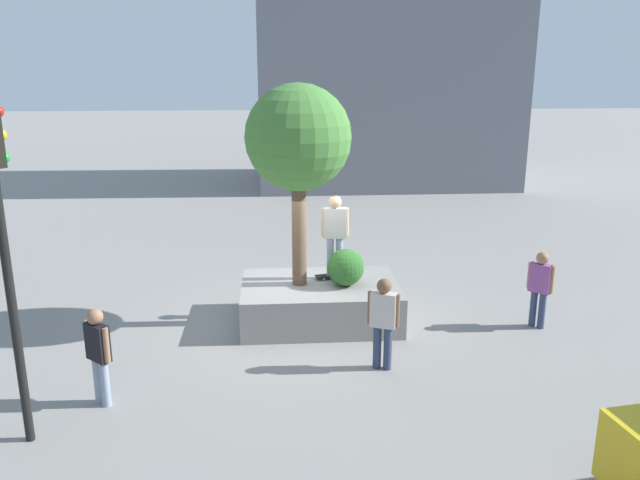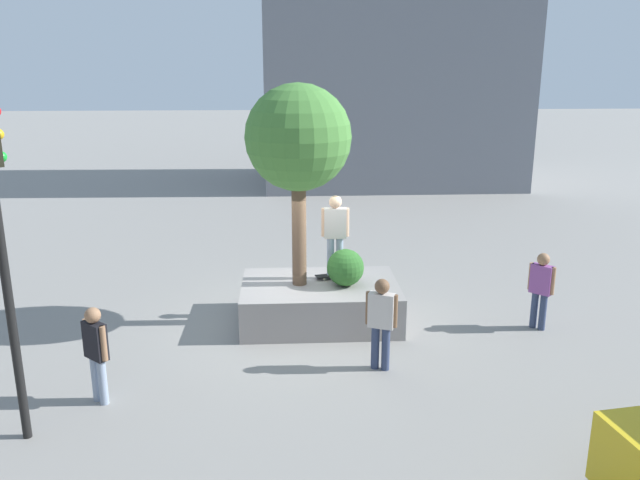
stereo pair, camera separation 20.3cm
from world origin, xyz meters
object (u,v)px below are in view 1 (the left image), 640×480
object	(u,v)px
planter_ledge	(320,302)
skateboard	(335,275)
plaza_tree	(298,140)
passerby_with_bag	(383,317)
bystander_watching	(98,350)
traffic_light_corner	(1,218)
pedestrian_crossing	(540,284)
skateboarder	(335,230)

from	to	relation	value
planter_ledge	skateboard	world-z (taller)	skateboard
planter_ledge	plaza_tree	bearing A→B (deg)	-0.12
plaza_tree	passerby_with_bag	xyz separation A→B (m)	(-1.32, 2.13, -2.73)
bystander_watching	plaza_tree	bearing A→B (deg)	-136.28
plaza_tree	skateboard	size ratio (longest dim) A/B	4.72
skateboard	traffic_light_corner	bearing A→B (deg)	42.42
skateboard	plaza_tree	bearing A→B (deg)	23.58
traffic_light_corner	bystander_watching	size ratio (longest dim) A/B	2.99
plaza_tree	traffic_light_corner	xyz separation A→B (m)	(3.89, 3.90, -0.50)
traffic_light_corner	bystander_watching	world-z (taller)	traffic_light_corner
skateboard	bystander_watching	world-z (taller)	bystander_watching
planter_ledge	pedestrian_crossing	xyz separation A→B (m)	(-4.24, 0.61, 0.49)
planter_ledge	skateboarder	xyz separation A→B (m)	(-0.32, -0.32, 1.42)
skateboard	traffic_light_corner	distance (m)	6.67
skateboarder	pedestrian_crossing	distance (m)	4.13
plaza_tree	traffic_light_corner	world-z (taller)	plaza_tree
skateboard	pedestrian_crossing	bearing A→B (deg)	166.73
skateboarder	passerby_with_bag	distance (m)	2.67
planter_ledge	passerby_with_bag	distance (m)	2.38
skateboarder	bystander_watching	world-z (taller)	skateboarder
skateboarder	bystander_watching	bearing A→B (deg)	40.63
passerby_with_bag	pedestrian_crossing	bearing A→B (deg)	-155.37
passerby_with_bag	skateboarder	bearing A→B (deg)	-76.56
skateboard	passerby_with_bag	distance (m)	2.52
traffic_light_corner	passerby_with_bag	bearing A→B (deg)	-161.24
skateboard	skateboarder	bearing A→B (deg)	180.00
pedestrian_crossing	skateboard	bearing A→B (deg)	-13.27
skateboard	passerby_with_bag	world-z (taller)	passerby_with_bag
planter_ledge	plaza_tree	size ratio (longest dim) A/B	0.80
planter_ledge	traffic_light_corner	xyz separation A→B (m)	(4.30, 3.90, 2.76)
traffic_light_corner	bystander_watching	xyz separation A→B (m)	(-0.76, -0.91, -2.26)
skateboarder	pedestrian_crossing	xyz separation A→B (m)	(-3.92, 0.92, -0.93)
skateboard	passerby_with_bag	bearing A→B (deg)	103.44
passerby_with_bag	bystander_watching	world-z (taller)	passerby_with_bag
skateboarder	traffic_light_corner	distance (m)	6.40
skateboarder	passerby_with_bag	bearing A→B (deg)	103.44
passerby_with_bag	planter_ledge	bearing A→B (deg)	-66.93
traffic_light_corner	planter_ledge	bearing A→B (deg)	-137.75
plaza_tree	skateboard	world-z (taller)	plaza_tree
skateboarder	skateboard	bearing A→B (deg)	0.00
plaza_tree	skateboarder	xyz separation A→B (m)	(-0.73, -0.32, -1.83)
plaza_tree	passerby_with_bag	world-z (taller)	plaza_tree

